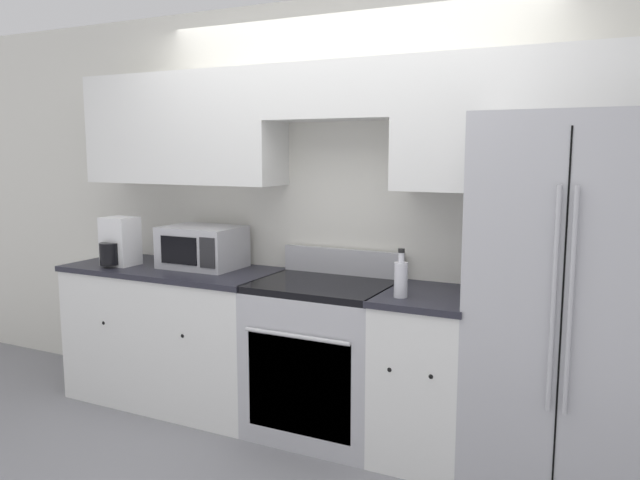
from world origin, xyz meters
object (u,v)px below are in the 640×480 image
oven_range (323,358)px  bottle (401,278)px  refrigerator (569,303)px  microwave (202,247)px

oven_range → bottle: size_ratio=4.18×
refrigerator → bottle: 0.84m
oven_range → bottle: 0.78m
oven_range → refrigerator: size_ratio=0.58×
oven_range → bottle: bottle is taller
refrigerator → bottle: bearing=-166.3°
refrigerator → bottle: refrigerator is taller
bottle → oven_range: bearing=164.4°
oven_range → microwave: size_ratio=2.13×
microwave → refrigerator: bearing=-0.9°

